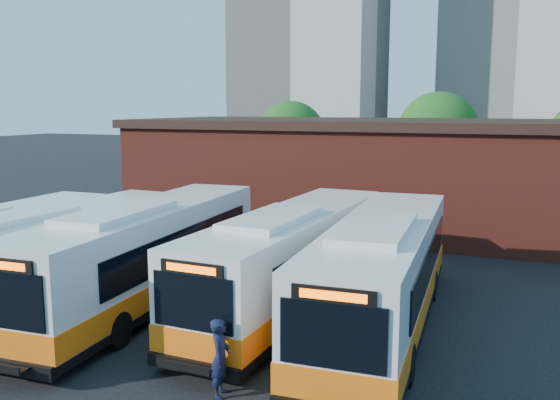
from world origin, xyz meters
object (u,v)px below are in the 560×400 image
at_px(bus_midwest, 146,258).
at_px(bus_east, 382,278).
at_px(bus_west, 52,259).
at_px(bus_mideast, 292,263).
at_px(transit_worker, 220,358).

distance_m(bus_midwest, bus_east, 8.53).
xyz_separation_m(bus_west, bus_east, (11.96, 1.78, 0.10)).
distance_m(bus_west, bus_midwest, 3.59).
xyz_separation_m(bus_midwest, bus_mideast, (5.07, 1.61, -0.05)).
xyz_separation_m(bus_east, transit_worker, (-2.74, -6.01, -0.70)).
distance_m(bus_midwest, bus_mideast, 5.32).
bearing_deg(transit_worker, bus_east, -40.15).
distance_m(bus_mideast, bus_east, 3.51).
height_order(bus_west, transit_worker, bus_west).
bearing_deg(bus_mideast, transit_worker, -81.96).
bearing_deg(transit_worker, bus_midwest, 32.36).
relative_size(bus_west, bus_east, 0.94).
distance_m(bus_west, transit_worker, 10.16).
bearing_deg(bus_west, bus_mideast, 19.72).
bearing_deg(bus_west, bus_midwest, 18.30).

